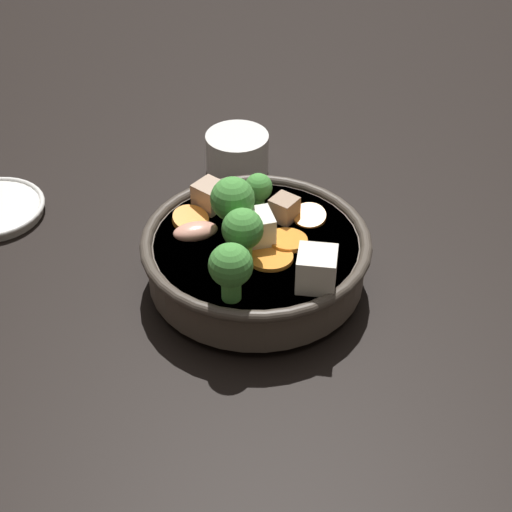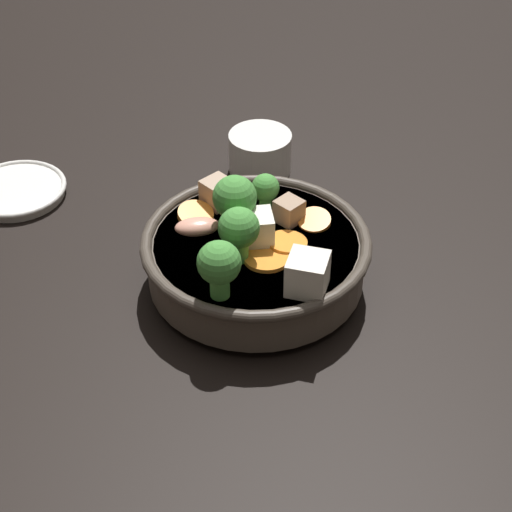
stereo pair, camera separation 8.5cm
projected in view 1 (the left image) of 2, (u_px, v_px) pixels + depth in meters
The scene contains 3 objects.
ground_plane at pixel (256, 284), 0.87m from camera, with size 3.00×3.00×0.00m, color black.
stirfry_bowl at pixel (255, 253), 0.85m from camera, with size 0.23×0.23×0.12m.
tea_cup at pixel (237, 153), 1.02m from camera, with size 0.08×0.08×0.05m.
Camera 1 is at (-0.30, -0.59, 0.57)m, focal length 60.00 mm.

